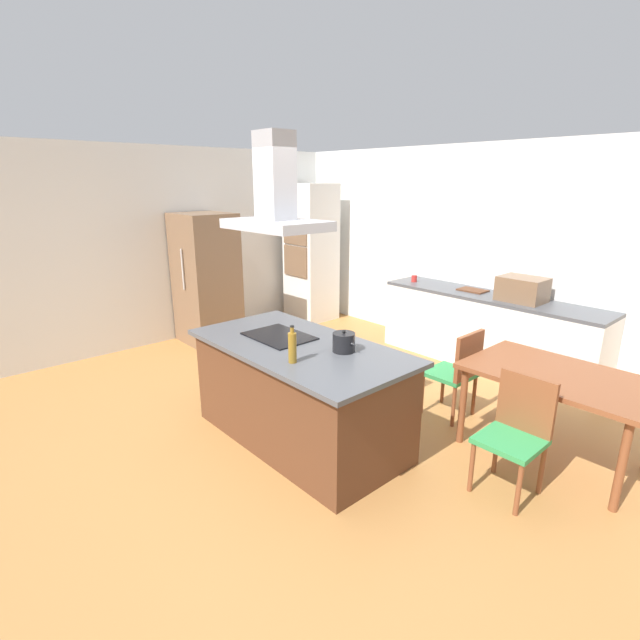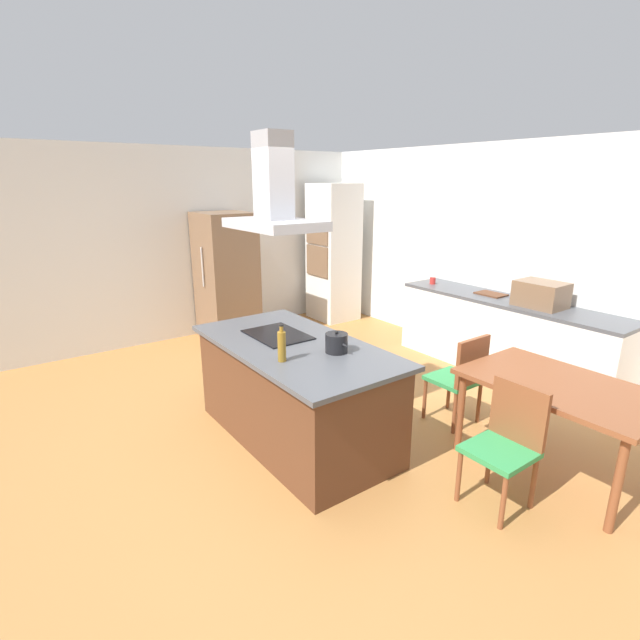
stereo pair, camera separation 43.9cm
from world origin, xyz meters
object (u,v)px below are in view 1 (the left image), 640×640
(refrigerator, at_px, (207,279))
(chair_at_left_end, at_px, (458,369))
(countertop_microwave, at_px, (522,289))
(cutting_board, at_px, (473,290))
(chair_facing_island, at_px, (517,428))
(range_hood, at_px, (275,199))
(wall_oven_stack, at_px, (311,253))
(tea_kettle, at_px, (344,342))
(coffee_mug_red, at_px, (414,279))
(dining_table, at_px, (558,383))
(cooktop, at_px, (279,336))
(olive_oil_bottle, at_px, (292,347))

(refrigerator, bearing_deg, chair_at_left_end, 9.66)
(countertop_microwave, distance_m, cutting_board, 0.67)
(chair_facing_island, height_order, range_hood, range_hood)
(countertop_microwave, xyz_separation_m, wall_oven_stack, (-3.46, -0.23, 0.06))
(countertop_microwave, bearing_deg, tea_kettle, -93.82)
(cutting_board, relative_size, chair_at_left_end, 0.38)
(coffee_mug_red, bearing_deg, cutting_board, 6.75)
(refrigerator, bearing_deg, wall_oven_stack, 87.56)
(dining_table, bearing_deg, countertop_microwave, 125.58)
(cutting_board, distance_m, chair_facing_island, 2.82)
(coffee_mug_red, relative_size, chair_at_left_end, 0.10)
(cooktop, height_order, cutting_board, cutting_board)
(tea_kettle, relative_size, dining_table, 0.17)
(cooktop, distance_m, refrigerator, 2.80)
(olive_oil_bottle, relative_size, wall_oven_stack, 0.13)
(chair_facing_island, relative_size, range_hood, 0.99)
(chair_facing_island, bearing_deg, tea_kettle, -155.68)
(cooktop, relative_size, tea_kettle, 2.54)
(olive_oil_bottle, distance_m, chair_at_left_end, 1.82)
(wall_oven_stack, bearing_deg, chair_facing_island, -22.99)
(countertop_microwave, height_order, wall_oven_stack, wall_oven_stack)
(wall_oven_stack, height_order, range_hood, range_hood)
(refrigerator, xyz_separation_m, dining_table, (4.60, 0.63, -0.24))
(olive_oil_bottle, relative_size, chair_at_left_end, 0.33)
(tea_kettle, distance_m, wall_oven_stack, 4.11)
(wall_oven_stack, bearing_deg, olive_oil_bottle, -42.77)
(countertop_microwave, distance_m, refrigerator, 4.12)
(chair_at_left_end, xyz_separation_m, range_hood, (-0.99, -1.39, 1.59))
(countertop_microwave, bearing_deg, refrigerator, -149.13)
(olive_oil_bottle, xyz_separation_m, coffee_mug_red, (-1.22, 3.13, -0.08))
(refrigerator, bearing_deg, olive_oil_bottle, -18.09)
(olive_oil_bottle, distance_m, countertop_microwave, 3.19)
(cooktop, height_order, refrigerator, refrigerator)
(coffee_mug_red, distance_m, chair_facing_island, 3.34)
(tea_kettle, xyz_separation_m, olive_oil_bottle, (-0.09, -0.47, 0.05))
(coffee_mug_red, distance_m, range_hood, 3.13)
(refrigerator, bearing_deg, cooktop, -15.88)
(tea_kettle, relative_size, chair_at_left_end, 0.27)
(chair_facing_island, xyz_separation_m, range_hood, (-1.90, -0.73, 1.59))
(coffee_mug_red, bearing_deg, tea_kettle, -63.76)
(wall_oven_stack, distance_m, refrigerator, 1.89)
(cutting_board, xyz_separation_m, wall_oven_stack, (-2.80, -0.28, 0.19))
(refrigerator, bearing_deg, cutting_board, 36.89)
(countertop_microwave, bearing_deg, cutting_board, 175.62)
(refrigerator, bearing_deg, dining_table, 7.77)
(dining_table, bearing_deg, refrigerator, -172.23)
(countertop_microwave, height_order, dining_table, countertop_microwave)
(dining_table, bearing_deg, olive_oil_bottle, -128.26)
(olive_oil_bottle, bearing_deg, chair_at_left_end, 76.08)
(tea_kettle, relative_size, chair_facing_island, 0.27)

